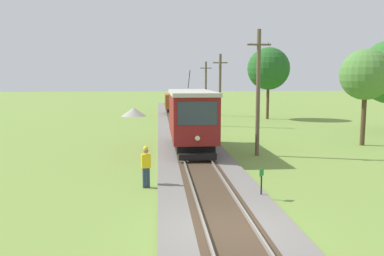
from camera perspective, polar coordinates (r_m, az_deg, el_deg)
The scene contains 15 objects.
ground_plane at distance 11.95m, azimuth 5.43°, elevation -15.34°, with size 260.00×260.00×0.00m, color olive.
track_ballast at distance 11.91m, azimuth 5.43°, elevation -14.94°, with size 4.20×120.00×0.18m, color slate.
sleeper_bed at distance 11.88m, azimuth 5.44°, elevation -14.51°, with size 2.04×120.00×0.01m, color #423323.
rail_left at distance 11.75m, azimuth 1.88°, elevation -14.38°, with size 0.07×120.00×0.14m, color gray.
rail_right at distance 12.00m, azimuth 8.93°, elevation -14.01°, with size 0.07×120.00×0.14m, color gray.
red_tram at distance 24.44m, azimuth -0.13°, elevation 1.64°, with size 2.60×8.54×4.79m.
freight_car at distance 48.95m, azimuth -2.54°, elevation 3.69°, with size 2.40×5.20×2.31m.
utility_pole_near_tram at distance 23.42m, azimuth 9.63°, elevation 5.26°, with size 1.40×0.35×7.43m.
utility_pole_mid at distance 37.48m, azimuth 4.10°, elevation 5.63°, with size 1.40×0.43×6.89m.
utility_pole_far at distance 48.54m, azimuth 2.03°, elevation 5.87°, with size 1.40×0.30×6.65m.
trackside_signal_marker at distance 15.23m, azimuth 10.10°, elevation -7.77°, with size 0.21×0.21×1.18m.
gravel_pile at distance 48.28m, azimuth -8.50°, elevation 2.35°, with size 3.06×3.06×1.06m, color #9E998E.
track_worker at distance 16.56m, azimuth -6.73°, elevation -5.36°, with size 0.42×0.31×1.78m.
tree_left_near at distance 45.11m, azimuth 11.11°, elevation 8.49°, with size 4.74×4.74×8.05m.
tree_left_far at distance 29.11m, azimuth 24.04°, elevation 7.09°, with size 3.44×3.44×6.57m.
Camera 1 is at (-2.03, -10.85, 4.58)m, focal length 36.53 mm.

